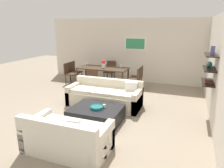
{
  "coord_description": "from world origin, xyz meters",
  "views": [
    {
      "loc": [
        2.38,
        -5.2,
        2.38
      ],
      "look_at": [
        0.33,
        0.2,
        0.75
      ],
      "focal_mm": 33.1,
      "sensor_mm": 36.0,
      "label": 1
    }
  ],
  "objects_px": {
    "loveseat_white": "(67,138)",
    "wine_glass_left_near": "(85,64)",
    "dining_chair_right_near": "(136,78)",
    "wine_glass_right_far": "(121,66)",
    "dining_chair_right_far": "(138,75)",
    "dining_chair_left_far": "(74,70)",
    "coffee_table": "(96,115)",
    "candle_jar": "(104,106)",
    "centerpiece_vase": "(103,64)",
    "sofa_beige": "(105,96)",
    "dining_chair_head": "(110,70)",
    "dining_chair_left_near": "(70,72)",
    "wine_glass_left_far": "(87,63)",
    "decorative_bowl": "(97,107)",
    "dining_chair_foot": "(94,78)",
    "wine_glass_head": "(106,63)",
    "dining_table": "(103,69)"
  },
  "relations": [
    {
      "from": "decorative_bowl",
      "to": "wine_glass_head",
      "type": "relative_size",
      "value": 1.73
    },
    {
      "from": "sofa_beige",
      "to": "centerpiece_vase",
      "type": "bearing_deg",
      "value": 114.25
    },
    {
      "from": "sofa_beige",
      "to": "dining_chair_right_far",
      "type": "bearing_deg",
      "value": 77.12
    },
    {
      "from": "dining_chair_left_far",
      "to": "wine_glass_left_far",
      "type": "bearing_deg",
      "value": -7.26
    },
    {
      "from": "centerpiece_vase",
      "to": "sofa_beige",
      "type": "bearing_deg",
      "value": -65.75
    },
    {
      "from": "candle_jar",
      "to": "wine_glass_right_far",
      "type": "bearing_deg",
      "value": 100.95
    },
    {
      "from": "coffee_table",
      "to": "candle_jar",
      "type": "distance_m",
      "value": 0.31
    },
    {
      "from": "dining_table",
      "to": "dining_chair_right_far",
      "type": "xyz_separation_m",
      "value": [
        1.44,
        0.2,
        -0.18
      ]
    },
    {
      "from": "dining_chair_right_far",
      "to": "dining_chair_foot",
      "type": "height_order",
      "value": "same"
    },
    {
      "from": "dining_chair_foot",
      "to": "dining_chair_left_near",
      "type": "xyz_separation_m",
      "value": [
        -1.44,
        0.65,
        0.0
      ]
    },
    {
      "from": "dining_chair_left_near",
      "to": "centerpiece_vase",
      "type": "relative_size",
      "value": 2.71
    },
    {
      "from": "sofa_beige",
      "to": "wine_glass_left_near",
      "type": "height_order",
      "value": "wine_glass_left_near"
    },
    {
      "from": "dining_chair_left_near",
      "to": "wine_glass_right_far",
      "type": "height_order",
      "value": "wine_glass_right_far"
    },
    {
      "from": "coffee_table",
      "to": "centerpiece_vase",
      "type": "height_order",
      "value": "centerpiece_vase"
    },
    {
      "from": "dining_chair_head",
      "to": "centerpiece_vase",
      "type": "xyz_separation_m",
      "value": [
        0.05,
        -0.87,
        0.41
      ]
    },
    {
      "from": "dining_chair_foot",
      "to": "wine_glass_left_far",
      "type": "xyz_separation_m",
      "value": [
        -0.74,
        0.95,
        0.37
      ]
    },
    {
      "from": "candle_jar",
      "to": "dining_chair_left_near",
      "type": "distance_m",
      "value": 4.0
    },
    {
      "from": "dining_chair_right_near",
      "to": "wine_glass_head",
      "type": "xyz_separation_m",
      "value": [
        -1.44,
        0.57,
        0.38
      ]
    },
    {
      "from": "coffee_table",
      "to": "candle_jar",
      "type": "bearing_deg",
      "value": 21.87
    },
    {
      "from": "dining_chair_right_far",
      "to": "wine_glass_left_far",
      "type": "bearing_deg",
      "value": -177.68
    },
    {
      "from": "dining_chair_right_far",
      "to": "dining_chair_left_far",
      "type": "height_order",
      "value": "same"
    },
    {
      "from": "loveseat_white",
      "to": "dining_chair_right_near",
      "type": "height_order",
      "value": "dining_chair_right_near"
    },
    {
      "from": "wine_glass_left_near",
      "to": "dining_chair_foot",
      "type": "bearing_deg",
      "value": -44.69
    },
    {
      "from": "loveseat_white",
      "to": "wine_glass_left_near",
      "type": "xyz_separation_m",
      "value": [
        -1.93,
        4.4,
        0.58
      ]
    },
    {
      "from": "candle_jar",
      "to": "centerpiece_vase",
      "type": "bearing_deg",
      "value": 113.36
    },
    {
      "from": "sofa_beige",
      "to": "dining_chair_left_far",
      "type": "distance_m",
      "value": 3.24
    },
    {
      "from": "sofa_beige",
      "to": "dining_chair_left_near",
      "type": "xyz_separation_m",
      "value": [
        -2.38,
        1.8,
        0.21
      ]
    },
    {
      "from": "wine_glass_left_near",
      "to": "loveseat_white",
      "type": "bearing_deg",
      "value": -66.36
    },
    {
      "from": "decorative_bowl",
      "to": "centerpiece_vase",
      "type": "bearing_deg",
      "value": 110.18
    },
    {
      "from": "coffee_table",
      "to": "dining_chair_head",
      "type": "distance_m",
      "value": 4.15
    },
    {
      "from": "wine_glass_left_far",
      "to": "dining_table",
      "type": "bearing_deg",
      "value": -8.28
    },
    {
      "from": "dining_chair_left_far",
      "to": "wine_glass_left_far",
      "type": "xyz_separation_m",
      "value": [
        0.7,
        -0.09,
        0.37
      ]
    },
    {
      "from": "wine_glass_right_far",
      "to": "wine_glass_head",
      "type": "height_order",
      "value": "wine_glass_head"
    },
    {
      "from": "dining_chair_left_far",
      "to": "wine_glass_head",
      "type": "bearing_deg",
      "value": 7.15
    },
    {
      "from": "dining_chair_right_near",
      "to": "wine_glass_right_far",
      "type": "bearing_deg",
      "value": 156.32
    },
    {
      "from": "dining_chair_right_near",
      "to": "dining_chair_left_near",
      "type": "relative_size",
      "value": 1.0
    },
    {
      "from": "dining_chair_left_near",
      "to": "wine_glass_left_far",
      "type": "distance_m",
      "value": 0.84
    },
    {
      "from": "loveseat_white",
      "to": "dining_chair_right_near",
      "type": "xyz_separation_m",
      "value": [
        0.26,
        4.31,
        0.21
      ]
    },
    {
      "from": "dining_chair_left_far",
      "to": "wine_glass_right_far",
      "type": "xyz_separation_m",
      "value": [
        2.18,
        -0.09,
        0.34
      ]
    },
    {
      "from": "sofa_beige",
      "to": "dining_chair_right_near",
      "type": "xyz_separation_m",
      "value": [
        0.5,
        1.8,
        0.21
      ]
    },
    {
      "from": "dining_chair_right_near",
      "to": "dining_chair_right_far",
      "type": "bearing_deg",
      "value": 90.0
    },
    {
      "from": "coffee_table",
      "to": "wine_glass_left_far",
      "type": "bearing_deg",
      "value": 120.54
    },
    {
      "from": "sofa_beige",
      "to": "wine_glass_left_near",
      "type": "relative_size",
      "value": 13.66
    },
    {
      "from": "dining_table",
      "to": "dining_chair_foot",
      "type": "xyz_separation_m",
      "value": [
        -0.0,
        -0.84,
        -0.18
      ]
    },
    {
      "from": "dining_chair_left_near",
      "to": "coffee_table",
      "type": "bearing_deg",
      "value": -48.38
    },
    {
      "from": "centerpiece_vase",
      "to": "dining_chair_left_far",
      "type": "bearing_deg",
      "value": 171.54
    },
    {
      "from": "loveseat_white",
      "to": "dining_chair_left_far",
      "type": "distance_m",
      "value": 5.39
    },
    {
      "from": "decorative_bowl",
      "to": "wine_glass_left_far",
      "type": "xyz_separation_m",
      "value": [
        -1.95,
        3.28,
        0.46
      ]
    },
    {
      "from": "sofa_beige",
      "to": "dining_chair_right_near",
      "type": "distance_m",
      "value": 1.88
    },
    {
      "from": "dining_chair_right_far",
      "to": "wine_glass_head",
      "type": "xyz_separation_m",
      "value": [
        -1.44,
        0.18,
        0.38
      ]
    }
  ]
}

